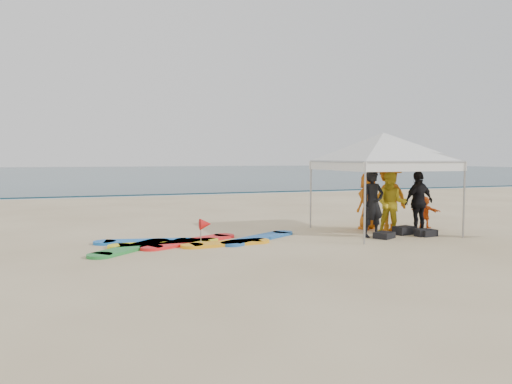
{
  "coord_description": "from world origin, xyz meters",
  "views": [
    {
      "loc": [
        -3.96,
        -9.72,
        2.11
      ],
      "look_at": [
        0.41,
        2.6,
        1.2
      ],
      "focal_mm": 35.0,
      "sensor_mm": 36.0,
      "label": 1
    }
  ],
  "objects_px": {
    "surfboard_spread": "(187,242)",
    "person_black_b": "(419,202)",
    "person_black_a": "(373,204)",
    "canopy_tent": "(384,133)",
    "person_yellow": "(391,203)",
    "person_orange_a": "(388,197)",
    "marker_pennant": "(206,224)",
    "person_seated": "(425,212)",
    "person_orange_b": "(368,201)"
  },
  "relations": [
    {
      "from": "surfboard_spread",
      "to": "person_black_b",
      "type": "bearing_deg",
      "value": -3.33
    },
    {
      "from": "person_black_a",
      "to": "canopy_tent",
      "type": "relative_size",
      "value": 0.42
    },
    {
      "from": "person_yellow",
      "to": "person_orange_a",
      "type": "relative_size",
      "value": 0.87
    },
    {
      "from": "canopy_tent",
      "to": "marker_pennant",
      "type": "distance_m",
      "value": 5.64
    },
    {
      "from": "person_yellow",
      "to": "person_seated",
      "type": "height_order",
      "value": "person_yellow"
    },
    {
      "from": "person_seated",
      "to": "marker_pennant",
      "type": "height_order",
      "value": "person_seated"
    },
    {
      "from": "person_seated",
      "to": "person_black_a",
      "type": "bearing_deg",
      "value": 80.25
    },
    {
      "from": "person_orange_b",
      "to": "surfboard_spread",
      "type": "distance_m",
      "value": 5.62
    },
    {
      "from": "person_orange_b",
      "to": "person_seated",
      "type": "height_order",
      "value": "person_orange_b"
    },
    {
      "from": "person_black_a",
      "to": "canopy_tent",
      "type": "bearing_deg",
      "value": 38.55
    },
    {
      "from": "person_orange_b",
      "to": "person_orange_a",
      "type": "bearing_deg",
      "value": 95.03
    },
    {
      "from": "person_black_b",
      "to": "person_seated",
      "type": "height_order",
      "value": "person_black_b"
    },
    {
      "from": "person_black_a",
      "to": "person_orange_a",
      "type": "distance_m",
      "value": 1.25
    },
    {
      "from": "person_orange_a",
      "to": "marker_pennant",
      "type": "xyz_separation_m",
      "value": [
        -5.43,
        -0.38,
        -0.48
      ]
    },
    {
      "from": "person_orange_a",
      "to": "person_orange_b",
      "type": "height_order",
      "value": "person_orange_a"
    },
    {
      "from": "person_black_b",
      "to": "person_black_a",
      "type": "bearing_deg",
      "value": -1.39
    },
    {
      "from": "person_orange_b",
      "to": "person_seated",
      "type": "distance_m",
      "value": 1.83
    },
    {
      "from": "person_black_a",
      "to": "surfboard_spread",
      "type": "xyz_separation_m",
      "value": [
        -4.84,
        0.6,
        -0.85
      ]
    },
    {
      "from": "person_yellow",
      "to": "person_seated",
      "type": "bearing_deg",
      "value": 64.3
    },
    {
      "from": "person_orange_a",
      "to": "person_orange_b",
      "type": "bearing_deg",
      "value": -62.76
    },
    {
      "from": "canopy_tent",
      "to": "surfboard_spread",
      "type": "relative_size",
      "value": 0.81
    },
    {
      "from": "marker_pennant",
      "to": "person_orange_a",
      "type": "bearing_deg",
      "value": 3.98
    },
    {
      "from": "person_orange_b",
      "to": "person_seated",
      "type": "xyz_separation_m",
      "value": [
        1.77,
        -0.3,
        -0.36
      ]
    },
    {
      "from": "person_orange_a",
      "to": "marker_pennant",
      "type": "relative_size",
      "value": 3.06
    },
    {
      "from": "person_seated",
      "to": "canopy_tent",
      "type": "bearing_deg",
      "value": 70.24
    },
    {
      "from": "marker_pennant",
      "to": "surfboard_spread",
      "type": "bearing_deg",
      "value": 151.02
    },
    {
      "from": "marker_pennant",
      "to": "surfboard_spread",
      "type": "height_order",
      "value": "marker_pennant"
    },
    {
      "from": "person_black_b",
      "to": "person_yellow",
      "type": "bearing_deg",
      "value": -8.9
    },
    {
      "from": "canopy_tent",
      "to": "marker_pennant",
      "type": "bearing_deg",
      "value": -177.29
    },
    {
      "from": "person_yellow",
      "to": "surfboard_spread",
      "type": "bearing_deg",
      "value": -143.97
    },
    {
      "from": "person_orange_a",
      "to": "person_black_a",
      "type": "bearing_deg",
      "value": 34.52
    },
    {
      "from": "person_yellow",
      "to": "marker_pennant",
      "type": "xyz_separation_m",
      "value": [
        -5.17,
        0.16,
        -0.36
      ]
    },
    {
      "from": "person_seated",
      "to": "marker_pennant",
      "type": "bearing_deg",
      "value": 63.19
    },
    {
      "from": "canopy_tent",
      "to": "person_black_a",
      "type": "bearing_deg",
      "value": -138.61
    },
    {
      "from": "canopy_tent",
      "to": "person_orange_a",
      "type": "bearing_deg",
      "value": 25.23
    },
    {
      "from": "person_black_b",
      "to": "person_seated",
      "type": "relative_size",
      "value": 1.82
    },
    {
      "from": "marker_pennant",
      "to": "person_yellow",
      "type": "bearing_deg",
      "value": -1.78
    },
    {
      "from": "person_seated",
      "to": "canopy_tent",
      "type": "xyz_separation_m",
      "value": [
        -1.75,
        -0.38,
        2.31
      ]
    },
    {
      "from": "person_yellow",
      "to": "person_orange_b",
      "type": "relative_size",
      "value": 1.02
    },
    {
      "from": "canopy_tent",
      "to": "person_yellow",
      "type": "bearing_deg",
      "value": -87.62
    },
    {
      "from": "person_orange_a",
      "to": "person_seated",
      "type": "relative_size",
      "value": 2.05
    },
    {
      "from": "person_black_a",
      "to": "canopy_tent",
      "type": "height_order",
      "value": "canopy_tent"
    },
    {
      "from": "person_seated",
      "to": "canopy_tent",
      "type": "distance_m",
      "value": 2.92
    },
    {
      "from": "person_orange_b",
      "to": "person_yellow",
      "type": "bearing_deg",
      "value": 67.31
    },
    {
      "from": "canopy_tent",
      "to": "person_seated",
      "type": "bearing_deg",
      "value": 12.19
    },
    {
      "from": "person_seated",
      "to": "person_orange_a",
      "type": "bearing_deg",
      "value": 67.49
    },
    {
      "from": "person_yellow",
      "to": "surfboard_spread",
      "type": "xyz_separation_m",
      "value": [
        -5.57,
        0.38,
        -0.82
      ]
    },
    {
      "from": "person_yellow",
      "to": "canopy_tent",
      "type": "xyz_separation_m",
      "value": [
        -0.02,
        0.4,
        1.93
      ]
    },
    {
      "from": "person_orange_b",
      "to": "marker_pennant",
      "type": "distance_m",
      "value": 5.21
    },
    {
      "from": "person_yellow",
      "to": "surfboard_spread",
      "type": "relative_size",
      "value": 0.33
    }
  ]
}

